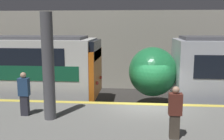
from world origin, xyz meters
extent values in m
plane|color=#33302D|center=(0.00, 0.00, 0.00)|extent=(120.00, 120.00, 0.00)
cube|color=slate|center=(0.00, -2.22, 0.52)|extent=(40.00, 4.44, 1.04)
cube|color=#EAD14C|center=(0.00, -0.15, 1.04)|extent=(40.00, 0.30, 0.01)
cube|color=#B2AD9E|center=(0.00, 6.74, 2.63)|extent=(50.00, 0.15, 5.26)
cylinder|color=#56565B|center=(-3.50, -2.16, 2.91)|extent=(0.41, 0.41, 3.73)
ellipsoid|color=#238447|center=(0.38, 2.37, 1.99)|extent=(2.42, 2.73, 2.48)
sphere|color=#F2EFCC|center=(-0.57, 2.37, 1.55)|extent=(0.20, 0.20, 0.20)
cube|color=orange|center=(-2.53, 2.37, 1.90)|extent=(0.25, 2.91, 2.36)
cube|color=black|center=(-2.53, 2.37, 3.08)|extent=(0.25, 2.61, 0.95)
sphere|color=#EA4C42|center=(-2.38, 1.70, 1.49)|extent=(0.18, 0.18, 0.18)
sphere|color=#EA4C42|center=(-2.38, 3.03, 1.49)|extent=(0.18, 0.18, 0.18)
cube|color=#2D2D38|center=(-4.53, -1.90, 1.41)|extent=(0.28, 0.20, 0.75)
cube|color=navy|center=(-4.53, -1.90, 2.12)|extent=(0.38, 0.24, 0.65)
sphere|color=tan|center=(-4.53, -1.90, 2.55)|extent=(0.21, 0.21, 0.21)
cube|color=#473D33|center=(0.65, -3.45, 1.41)|extent=(0.28, 0.20, 0.73)
cube|color=brown|center=(0.65, -3.45, 2.09)|extent=(0.38, 0.24, 0.64)
sphere|color=tan|center=(0.65, -3.45, 2.51)|extent=(0.21, 0.21, 0.21)
camera|label=1|loc=(-0.53, -10.82, 4.35)|focal=42.00mm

